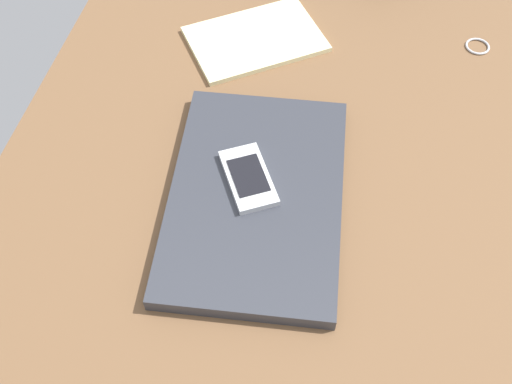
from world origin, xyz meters
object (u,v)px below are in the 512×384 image
(cell_phone_on_laptop, at_px, (248,178))
(notepad, at_px, (255,39))
(laptop_closed, at_px, (256,197))
(key_ring, at_px, (478,46))

(cell_phone_on_laptop, height_order, notepad, cell_phone_on_laptop)
(laptop_closed, bearing_deg, notepad, 6.81)
(notepad, bearing_deg, laptop_closed, 157.72)
(cell_phone_on_laptop, relative_size, notepad, 0.56)
(laptop_closed, distance_m, notepad, 0.30)
(notepad, bearing_deg, key_ring, -114.76)
(cell_phone_on_laptop, xyz_separation_m, key_ring, (0.34, -0.29, -0.02))
(laptop_closed, distance_m, cell_phone_on_laptop, 0.03)
(laptop_closed, xyz_separation_m, cell_phone_on_laptop, (0.02, 0.01, 0.02))
(cell_phone_on_laptop, bearing_deg, notepad, 9.89)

